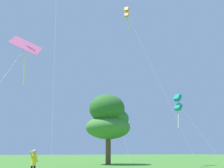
% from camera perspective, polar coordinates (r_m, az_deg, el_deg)
% --- Properties ---
extents(kite_orange_box, '(2.59, 7.34, 18.26)m').
position_cam_1_polar(kite_orange_box, '(29.96, 3.62, 16.27)').
color(kite_orange_box, orange).
rests_on(kite_orange_box, ground_plane).
extents(kite_pink_low, '(4.21, 5.17, 8.36)m').
position_cam_1_polar(kite_pink_low, '(15.35, -19.89, 7.24)').
color(kite_pink_low, pink).
rests_on(kite_pink_low, ground_plane).
extents(kite_red_high, '(4.31, 11.28, 10.61)m').
position_cam_1_polar(kite_red_high, '(47.78, 0.94, -6.29)').
color(kite_red_high, red).
rests_on(kite_red_high, ground_plane).
extents(kite_teal_box, '(1.50, 5.55, 8.54)m').
position_cam_1_polar(kite_teal_box, '(31.25, 15.32, -4.37)').
color(kite_teal_box, teal).
rests_on(kite_teal_box, ground_plane).
extents(person_in_blue_jacket, '(0.51, 0.25, 1.59)m').
position_cam_1_polar(person_in_blue_jacket, '(13.79, -18.04, -17.13)').
color(person_in_blue_jacket, black).
rests_on(person_in_blue_jacket, ground_plane).
extents(tree_left_oak, '(5.85, 5.85, 8.89)m').
position_cam_1_polar(tree_left_oak, '(32.19, -0.80, -8.33)').
color(tree_left_oak, brown).
rests_on(tree_left_oak, ground_plane).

